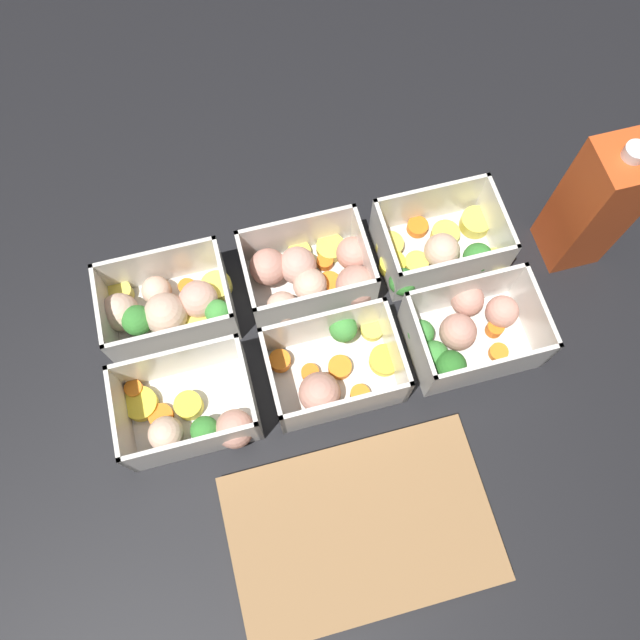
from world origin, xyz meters
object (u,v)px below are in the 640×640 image
container_near_right (166,307)px  juice_carton (594,206)px  container_near_left (441,248)px  container_near_center (312,274)px  container_far_right (191,415)px  container_far_left (467,331)px  container_far_center (333,370)px

container_near_right → juice_carton: (-0.51, 0.03, 0.07)m
container_near_left → container_near_right: (0.34, -0.01, 0.00)m
container_near_center → container_far_right: 0.22m
container_far_left → container_far_center: bearing=1.9°
container_far_right → container_far_left: bearing=-177.4°
container_near_right → container_far_right: 0.14m
container_far_left → container_near_center: bearing=-36.9°
container_far_center → container_far_left: bearing=-178.1°
container_near_right → container_far_center: same height
container_far_center → container_near_center: bearing=-93.0°
container_near_right → container_far_right: bearing=92.2°
container_far_left → container_far_center: same height
container_near_left → container_near_right: size_ratio=0.96×
container_far_center → juice_carton: size_ratio=0.80×
container_far_center → container_near_left: bearing=-145.3°
container_near_center → container_far_center: (0.01, 0.12, -0.00)m
juice_carton → container_far_center: bearing=15.6°
container_near_left → juice_carton: size_ratio=0.83×
container_near_center → juice_carton: bearing=174.6°
container_far_center → container_far_right: same height
container_near_left → container_far_center: size_ratio=1.03×
container_far_center → juice_carton: bearing=-164.4°
container_near_left → container_far_right: bearing=20.8°
container_near_center → container_near_right: size_ratio=0.93×
container_near_right → container_far_left: (-0.34, 0.12, 0.00)m
container_near_right → container_far_left: size_ratio=1.18×
container_far_right → container_far_center: bearing=-176.6°
container_near_center → container_far_right: same height
container_near_right → juice_carton: 0.51m
juice_carton → container_near_right: bearing=-3.7°
container_near_center → container_near_left: bearing=178.1°
container_near_center → juice_carton: size_ratio=0.81×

